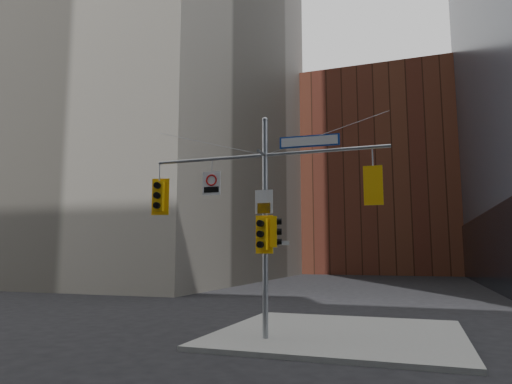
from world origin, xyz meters
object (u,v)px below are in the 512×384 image
Objects in this scene: traffic_light_east_arm at (374,186)px; traffic_light_pole_side at (275,232)px; signal_assembly at (265,203)px; regulatory_sign_arm at (211,183)px; traffic_light_pole_front at (262,234)px; street_sign_blade at (309,141)px; traffic_light_west_arm at (159,196)px.

traffic_light_east_arm is 1.20× the size of traffic_light_pole_side.
signal_assembly reaches higher than traffic_light_east_arm.
signal_assembly is 9.84× the size of regulatory_sign_arm.
traffic_light_east_arm is at bearing 7.53° from traffic_light_pole_front.
traffic_light_east_arm is at bearing 0.02° from signal_assembly.
traffic_light_pole_front is (0.00, -0.27, -1.03)m from signal_assembly.
traffic_light_pole_side is 3.11m from street_sign_blade.
regulatory_sign_arm reaches higher than traffic_light_pole_front.
signal_assembly is 2.06m from regulatory_sign_arm.
traffic_light_east_arm reaches higher than traffic_light_pole_front.
signal_assembly reaches higher than traffic_light_pole_front.
traffic_light_west_arm is 1.33× the size of traffic_light_pole_side.
street_sign_blade is (5.47, -0.01, 1.55)m from traffic_light_west_arm.
street_sign_blade is (1.49, 0.00, 1.93)m from signal_assembly.
regulatory_sign_arm reaches higher than traffic_light_east_arm.
traffic_light_pole_side is 0.51× the size of street_sign_blade.
traffic_light_pole_front is at bearing -172.30° from street_sign_blade.
traffic_light_pole_side is 2.81m from regulatory_sign_arm.
traffic_light_pole_side is at bearing -12.60° from traffic_light_west_arm.
traffic_light_east_arm is at bearing -103.96° from traffic_light_pole_side.
regulatory_sign_arm is at bearing -179.40° from signal_assembly.
signal_assembly is at bearing -1.45° from traffic_light_east_arm.
street_sign_blade is at bearing 0.13° from signal_assembly.
traffic_light_west_arm is 4.50m from traffic_light_pole_side.
traffic_light_east_arm is at bearing -2.63° from street_sign_blade.
street_sign_blade is 3.61m from regulatory_sign_arm.
street_sign_blade is (1.17, -0.01, 2.88)m from traffic_light_pole_side.
traffic_light_east_arm is 2.50m from street_sign_blade.
street_sign_blade is (1.49, 0.27, 2.96)m from traffic_light_pole_front.
street_sign_blade is 2.39× the size of regulatory_sign_arm.
regulatory_sign_arm is at bearing 177.83° from street_sign_blade.
regulatory_sign_arm is at bearing 175.74° from traffic_light_pole_front.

